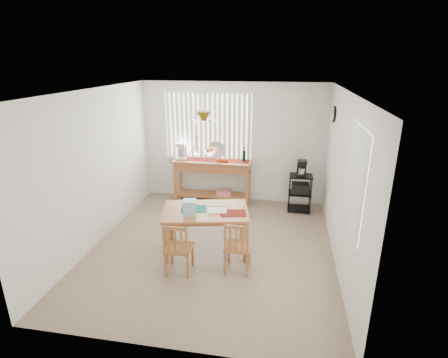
% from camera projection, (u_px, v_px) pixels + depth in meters
% --- Properties ---
extents(ground, '(4.00, 4.50, 0.01)m').
position_uv_depth(ground, '(213.00, 247.00, 5.97)').
color(ground, gray).
extents(room_shell, '(4.20, 4.70, 2.70)m').
position_uv_depth(room_shell, '(212.00, 151.00, 5.43)').
color(room_shell, silver).
rests_on(room_shell, ground).
extents(sideboard, '(1.69, 0.48, 0.95)m').
position_uv_depth(sideboard, '(213.00, 171.00, 7.65)').
color(sideboard, '#B06F3B').
rests_on(sideboard, ground).
extents(sideboard_items, '(1.61, 0.40, 0.73)m').
position_uv_depth(sideboard_items, '(200.00, 153.00, 7.59)').
color(sideboard_items, maroon).
rests_on(sideboard_items, sideboard).
extents(wire_cart, '(0.46, 0.37, 0.79)m').
position_uv_depth(wire_cart, '(300.00, 190.00, 7.24)').
color(wire_cart, black).
rests_on(wire_cart, ground).
extents(cart_items, '(0.19, 0.22, 0.32)m').
position_uv_depth(cart_items, '(302.00, 168.00, 7.09)').
color(cart_items, black).
rests_on(cart_items, wire_cart).
extents(dining_table, '(1.51, 1.14, 0.73)m').
position_uv_depth(dining_table, '(206.00, 215.00, 5.67)').
color(dining_table, '#B06F3B').
rests_on(dining_table, ground).
extents(table_items, '(1.12, 0.50, 0.23)m').
position_uv_depth(table_items, '(197.00, 208.00, 5.50)').
color(table_items, '#126665').
rests_on(table_items, dining_table).
extents(chair_left, '(0.40, 0.40, 0.83)m').
position_uv_depth(chair_left, '(178.00, 248.00, 5.13)').
color(chair_left, '#B06F3B').
rests_on(chair_left, ground).
extents(chair_right, '(0.38, 0.38, 0.82)m').
position_uv_depth(chair_right, '(237.00, 247.00, 5.18)').
color(chair_right, '#B06F3B').
rests_on(chair_right, ground).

